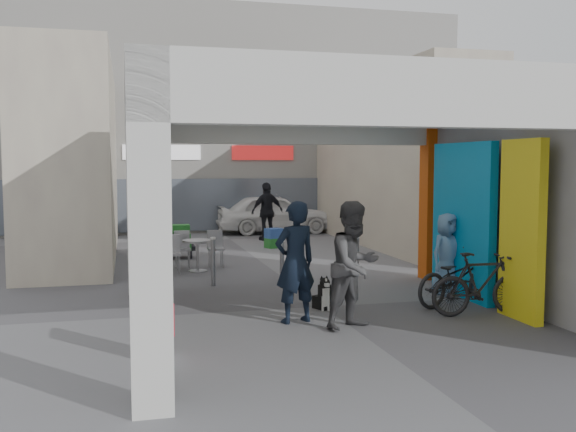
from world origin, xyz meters
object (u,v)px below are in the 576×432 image
object	(u,v)px
produce_stand	(169,245)
man_elderly	(447,254)
bicycle_front	(457,277)
bicycle_rear	(482,284)
man_back_turned	(355,265)
man_crates	(267,211)
man_with_dog	(295,262)
cafe_set	(191,256)
white_van	(274,213)
border_collie	(324,296)

from	to	relation	value
produce_stand	man_elderly	xyz separation A→B (m)	(4.70, -5.86, 0.42)
bicycle_front	bicycle_rear	bearing A→B (deg)	161.05
man_back_turned	man_crates	world-z (taller)	man_back_turned
man_with_dog	produce_stand	bearing A→B (deg)	-93.81
man_elderly	bicycle_front	size ratio (longest dim) A/B	0.84
produce_stand	bicycle_front	size ratio (longest dim) A/B	0.71
man_with_dog	man_elderly	distance (m)	3.54
man_crates	bicycle_rear	distance (m)	10.76
cafe_set	white_van	xyz separation A→B (m)	(3.59, 7.11, 0.38)
white_van	bicycle_front	bearing A→B (deg)	-176.80
man_with_dog	man_elderly	bearing A→B (deg)	-172.77
border_collie	bicycle_front	xyz separation A→B (m)	(2.33, -0.21, 0.25)
border_collie	man_elderly	world-z (taller)	man_elderly
produce_stand	man_with_dog	xyz separation A→B (m)	(1.43, -7.20, 0.59)
produce_stand	man_elderly	size ratio (longest dim) A/B	0.85
cafe_set	man_back_turned	world-z (taller)	man_back_turned
man_with_dog	man_back_turned	xyz separation A→B (m)	(0.76, -0.53, 0.01)
produce_stand	man_back_turned	world-z (taller)	man_back_turned
cafe_set	man_back_turned	distance (m)	6.15
man_elderly	produce_stand	bearing A→B (deg)	111.59
man_back_turned	bicycle_rear	world-z (taller)	man_back_turned
cafe_set	man_back_turned	size ratio (longest dim) A/B	0.75
border_collie	man_back_turned	distance (m)	1.42
man_with_dog	bicycle_front	xyz separation A→B (m)	(3.00, 0.50, -0.45)
man_crates	cafe_set	bearing A→B (deg)	46.09
produce_stand	man_crates	bearing A→B (deg)	39.45
man_back_turned	cafe_set	bearing A→B (deg)	81.86
man_elderly	white_van	distance (m)	11.10
cafe_set	bicycle_front	world-z (taller)	bicycle_front
man_with_dog	man_elderly	size ratio (longest dim) A/B	1.23
produce_stand	man_crates	world-z (taller)	man_crates
man_crates	bicycle_front	size ratio (longest dim) A/B	1.01
man_with_dog	man_back_turned	bearing A→B (deg)	130.31
cafe_set	border_collie	bearing A→B (deg)	-69.50
man_with_dog	cafe_set	bearing A→B (deg)	-93.88
man_elderly	bicycle_front	xyz separation A→B (m)	(-0.26, -0.84, -0.28)
border_collie	white_van	bearing A→B (deg)	56.65
produce_stand	border_collie	size ratio (longest dim) A/B	2.21
man_back_turned	bicycle_front	size ratio (longest dim) A/B	1.04
cafe_set	man_with_dog	bearing A→B (deg)	-78.84
produce_stand	border_collie	distance (m)	6.83
border_collie	man_crates	bearing A→B (deg)	58.85
man_elderly	bicycle_rear	xyz separation A→B (m)	(-0.28, -1.65, -0.25)
man_crates	bicycle_rear	xyz separation A→B (m)	(1.15, -10.69, -0.40)
man_with_dog	man_back_turned	world-z (taller)	man_back_turned
cafe_set	man_with_dog	size ratio (longest dim) A/B	0.76
produce_stand	bicycle_rear	bearing A→B (deg)	-64.29
man_with_dog	white_van	xyz separation A→B (m)	(2.55, 12.42, -0.25)
cafe_set	white_van	size ratio (longest dim) A/B	0.35
cafe_set	bicycle_rear	bearing A→B (deg)	-54.29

